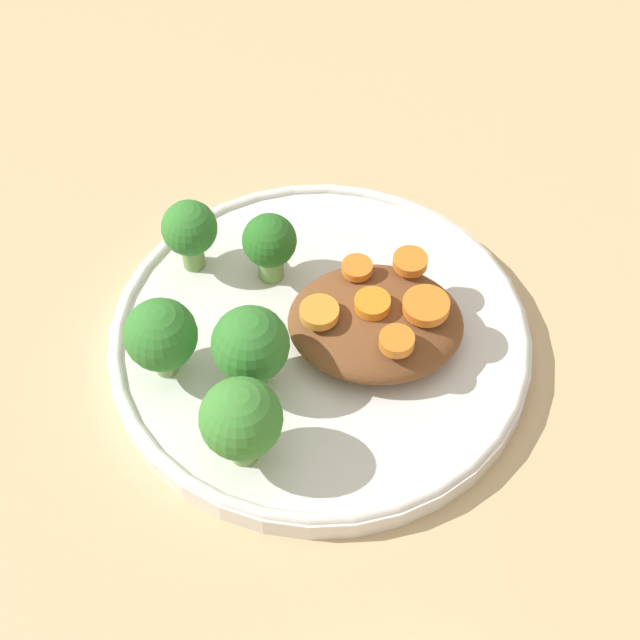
{
  "coord_description": "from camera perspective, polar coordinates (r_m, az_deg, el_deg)",
  "views": [
    {
      "loc": [
        0.02,
        -0.38,
        0.52
      ],
      "look_at": [
        0.0,
        0.0,
        0.03
      ],
      "focal_mm": 60.0,
      "sensor_mm": 36.0,
      "label": 1
    }
  ],
  "objects": [
    {
      "name": "broccoli_floret_0",
      "position": [
        0.6,
        -8.49,
        -0.84
      ],
      "size": [
        0.04,
        0.04,
        0.05
      ],
      "color": "#7FA85B",
      "rests_on": "plate"
    },
    {
      "name": "plate",
      "position": [
        0.64,
        0.0,
        -1.08
      ],
      "size": [
        0.25,
        0.25,
        0.02
      ],
      "color": "silver",
      "rests_on": "ground_plane"
    },
    {
      "name": "stew_mound",
      "position": [
        0.63,
        2.98,
        0.14
      ],
      "size": [
        0.1,
        0.09,
        0.03
      ],
      "primitive_type": "ellipsoid",
      "color": "brown",
      "rests_on": "plate"
    },
    {
      "name": "carrot_slice_5",
      "position": [
        0.63,
        4.84,
        3.13
      ],
      "size": [
        0.02,
        0.02,
        0.01
      ],
      "primitive_type": "cylinder",
      "color": "orange",
      "rests_on": "stew_mound"
    },
    {
      "name": "broccoli_floret_4",
      "position": [
        0.59,
        -3.73,
        -1.39
      ],
      "size": [
        0.04,
        0.04,
        0.06
      ],
      "color": "#7FA85B",
      "rests_on": "plate"
    },
    {
      "name": "broccoli_floret_3",
      "position": [
        0.65,
        -6.97,
        4.77
      ],
      "size": [
        0.03,
        0.03,
        0.05
      ],
      "color": "#759E51",
      "rests_on": "plate"
    },
    {
      "name": "carrot_slice_0",
      "position": [
        0.61,
        -0.01,
        0.41
      ],
      "size": [
        0.02,
        0.02,
        0.01
      ],
      "primitive_type": "cylinder",
      "color": "orange",
      "rests_on": "stew_mound"
    },
    {
      "name": "carrot_slice_3",
      "position": [
        0.61,
        2.81,
        0.76
      ],
      "size": [
        0.02,
        0.02,
        0.01
      ],
      "primitive_type": "cylinder",
      "color": "orange",
      "rests_on": "stew_mound"
    },
    {
      "name": "carrot_slice_1",
      "position": [
        0.61,
        5.67,
        1.1
      ],
      "size": [
        0.03,
        0.03,
        0.01
      ],
      "primitive_type": "cylinder",
      "color": "orange",
      "rests_on": "stew_mound"
    },
    {
      "name": "broccoli_floret_2",
      "position": [
        0.64,
        -2.71,
        4.09
      ],
      "size": [
        0.03,
        0.03,
        0.05
      ],
      "color": "#759E51",
      "rests_on": "plate"
    },
    {
      "name": "ground_plane",
      "position": [
        0.65,
        0.0,
        -1.59
      ],
      "size": [
        4.0,
        4.0,
        0.0
      ],
      "primitive_type": "plane",
      "color": "tan"
    },
    {
      "name": "broccoli_floret_1",
      "position": [
        0.56,
        -4.23,
        -5.35
      ],
      "size": [
        0.04,
        0.04,
        0.06
      ],
      "color": "#759E51",
      "rests_on": "plate"
    },
    {
      "name": "carrot_slice_4",
      "position": [
        0.63,
        1.99,
        2.8
      ],
      "size": [
        0.02,
        0.02,
        0.01
      ],
      "primitive_type": "cylinder",
      "color": "orange",
      "rests_on": "stew_mound"
    },
    {
      "name": "carrot_slice_2",
      "position": [
        0.59,
        4.11,
        -1.13
      ],
      "size": [
        0.02,
        0.02,
        0.01
      ],
      "primitive_type": "cylinder",
      "color": "orange",
      "rests_on": "stew_mound"
    }
  ]
}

